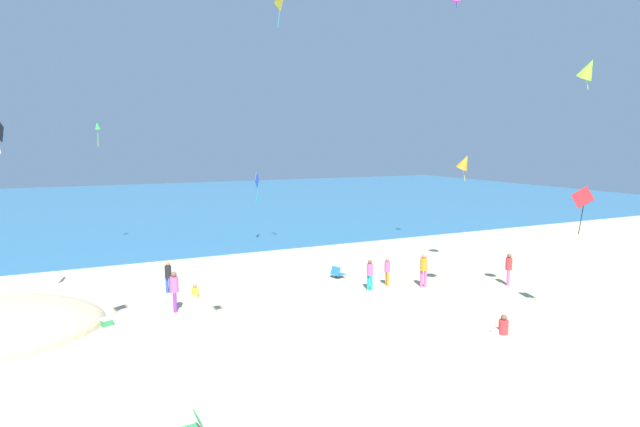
# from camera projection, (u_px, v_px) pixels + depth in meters

# --- Properties ---
(ground_plane) EXTENTS (120.00, 120.00, 0.00)m
(ground_plane) POSITION_uv_depth(u_px,v_px,m) (282.00, 291.00, 24.16)
(ground_plane) COLOR #C6B58C
(ocean_water) EXTENTS (120.00, 60.00, 0.05)m
(ocean_water) POSITION_uv_depth(u_px,v_px,m) (161.00, 203.00, 58.92)
(ocean_water) COLOR teal
(ocean_water) RESTS_ON ground_plane
(beach_chair_far_left) EXTENTS (0.64, 0.56, 0.59)m
(beach_chair_far_left) POSITION_uv_depth(u_px,v_px,m) (193.00, 427.00, 12.10)
(beach_chair_far_left) COLOR #2D9956
(beach_chair_far_left) RESTS_ON ground_plane
(beach_chair_mid_beach) EXTENTS (0.77, 0.75, 0.61)m
(beach_chair_mid_beach) POSITION_uv_depth(u_px,v_px,m) (337.00, 273.00, 26.47)
(beach_chair_mid_beach) COLOR #2370B2
(beach_chair_mid_beach) RESTS_ON ground_plane
(cooler_box) EXTENTS (0.53, 0.54, 0.27)m
(cooler_box) POSITION_uv_depth(u_px,v_px,m) (106.00, 322.00, 19.60)
(cooler_box) COLOR #339956
(cooler_box) RESTS_ON ground_plane
(person_0) EXTENTS (0.46, 0.46, 1.64)m
(person_0) POSITION_uv_depth(u_px,v_px,m) (424.00, 268.00, 24.73)
(person_0) COLOR #D8599E
(person_0) RESTS_ON ground_plane
(person_1) EXTENTS (0.38, 0.38, 1.70)m
(person_1) POSITION_uv_depth(u_px,v_px,m) (174.00, 289.00, 21.08)
(person_1) COLOR purple
(person_1) RESTS_ON ground_plane
(person_2) EXTENTS (0.41, 0.41, 1.48)m
(person_2) POSITION_uv_depth(u_px,v_px,m) (370.00, 273.00, 24.19)
(person_2) COLOR #19ADB2
(person_2) RESTS_ON ground_plane
(person_3) EXTENTS (0.32, 0.32, 1.39)m
(person_3) POSITION_uv_depth(u_px,v_px,m) (387.00, 270.00, 24.99)
(person_3) COLOR orange
(person_3) RESTS_ON ground_plane
(person_4) EXTENTS (0.52, 0.66, 0.73)m
(person_4) POSITION_uv_depth(u_px,v_px,m) (502.00, 327.00, 18.72)
(person_4) COLOR red
(person_4) RESTS_ON ground_plane
(person_5) EXTENTS (0.44, 0.44, 1.58)m
(person_5) POSITION_uv_depth(u_px,v_px,m) (509.00, 267.00, 25.03)
(person_5) COLOR #D8599E
(person_5) RESTS_ON ground_plane
(person_6) EXTENTS (0.55, 0.56, 0.65)m
(person_6) POSITION_uv_depth(u_px,v_px,m) (195.00, 293.00, 23.07)
(person_6) COLOR yellow
(person_6) RESTS_ON ground_plane
(person_7) EXTENTS (0.42, 0.42, 1.49)m
(person_7) POSITION_uv_depth(u_px,v_px,m) (168.00, 275.00, 23.76)
(person_7) COLOR blue
(person_7) RESTS_ON ground_plane
(kite_lime) EXTENTS (0.76, 0.94, 1.20)m
(kite_lime) POSITION_uv_depth(u_px,v_px,m) (588.00, 69.00, 18.97)
(kite_lime) COLOR #99DB33
(kite_yellow) EXTENTS (0.21, 0.98, 1.85)m
(kite_yellow) POSITION_uv_depth(u_px,v_px,m) (279.00, 2.00, 27.08)
(kite_yellow) COLOR yellow
(kite_blue) EXTENTS (0.60, 0.96, 2.04)m
(kite_blue) POSITION_uv_depth(u_px,v_px,m) (257.00, 180.00, 34.52)
(kite_blue) COLOR blue
(kite_red) EXTENTS (0.42, 0.93, 1.86)m
(kite_red) POSITION_uv_depth(u_px,v_px,m) (582.00, 199.00, 19.35)
(kite_red) COLOR red
(kite_orange) EXTENTS (1.08, 1.12, 1.55)m
(kite_orange) POSITION_uv_depth(u_px,v_px,m) (464.00, 162.00, 28.41)
(kite_orange) COLOR orange
(kite_green) EXTENTS (0.55, 0.55, 1.60)m
(kite_green) POSITION_uv_depth(u_px,v_px,m) (97.00, 126.00, 32.43)
(kite_green) COLOR green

